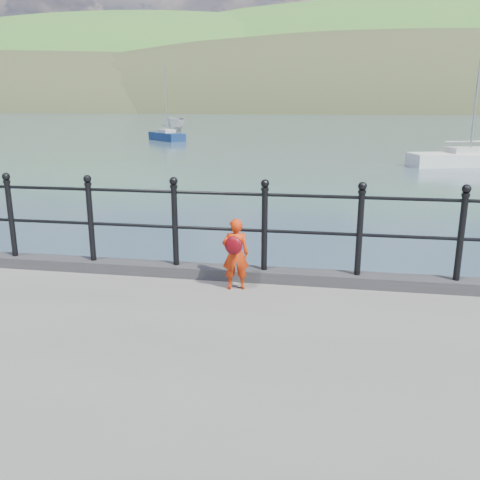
% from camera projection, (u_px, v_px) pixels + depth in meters
% --- Properties ---
extents(ground, '(600.00, 600.00, 0.00)m').
position_uv_depth(ground, '(223.00, 340.00, 7.24)').
color(ground, '#2D4251').
rests_on(ground, ground).
extents(kerb, '(60.00, 0.30, 0.15)m').
position_uv_depth(kerb, '(220.00, 272.00, 6.81)').
color(kerb, '#28282B').
rests_on(kerb, quay).
extents(railing, '(18.11, 0.11, 1.20)m').
position_uv_depth(railing, '(219.00, 218.00, 6.62)').
color(railing, black).
rests_on(railing, kerb).
extents(far_shore, '(830.00, 200.00, 156.00)m').
position_uv_depth(far_shore, '(410.00, 161.00, 234.39)').
color(far_shore, '#333A21').
rests_on(far_shore, ground).
extents(child, '(0.37, 0.33, 0.91)m').
position_uv_depth(child, '(235.00, 253.00, 6.30)').
color(child, red).
rests_on(child, quay).
extents(launch_white, '(1.85, 4.50, 1.71)m').
position_uv_depth(launch_white, '(176.00, 124.00, 60.27)').
color(launch_white, beige).
rests_on(launch_white, ground).
extents(sailboat_port, '(4.26, 4.29, 6.85)m').
position_uv_depth(sailboat_port, '(167.00, 137.00, 45.68)').
color(sailboat_port, navy).
rests_on(sailboat_port, ground).
extents(sailboat_near, '(6.63, 3.54, 8.77)m').
position_uv_depth(sailboat_near, '(469.00, 160.00, 27.21)').
color(sailboat_near, white).
rests_on(sailboat_near, ground).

